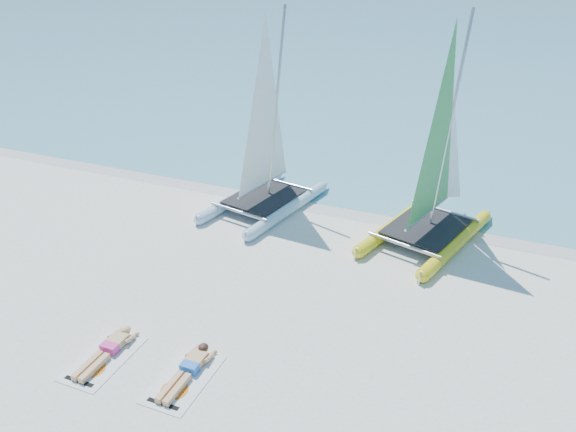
% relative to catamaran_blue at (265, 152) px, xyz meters
% --- Properties ---
extents(ground, '(140.00, 140.00, 0.00)m').
position_rel_catamaran_blue_xyz_m(ground, '(2.16, -4.66, -1.93)').
color(ground, white).
rests_on(ground, ground).
extents(sea, '(140.00, 115.00, 0.01)m').
position_rel_catamaran_blue_xyz_m(sea, '(2.16, 58.34, -1.92)').
color(sea, '#79B9C9').
rests_on(sea, ground).
extents(wet_sand_strip, '(140.00, 1.40, 0.01)m').
position_rel_catamaran_blue_xyz_m(wet_sand_strip, '(2.16, 0.84, -1.93)').
color(wet_sand_strip, silver).
rests_on(wet_sand_strip, ground).
extents(catamaran_blue, '(3.14, 5.08, 6.46)m').
position_rel_catamaran_blue_xyz_m(catamaran_blue, '(0.00, 0.00, 0.00)').
color(catamaran_blue, '#B6DDF0').
rests_on(catamaran_blue, ground).
extents(catamaran_yellow, '(3.54, 5.34, 6.62)m').
position_rel_catamaran_blue_xyz_m(catamaran_yellow, '(5.43, 0.27, 0.16)').
color(catamaran_yellow, yellow).
rests_on(catamaran_yellow, ground).
extents(towel_a, '(1.00, 1.85, 0.02)m').
position_rel_catamaran_blue_xyz_m(towel_a, '(-0.10, -8.15, -1.92)').
color(towel_a, white).
rests_on(towel_a, ground).
extents(sunbather_a, '(0.37, 1.73, 0.26)m').
position_rel_catamaran_blue_xyz_m(sunbather_a, '(-0.10, -7.96, -1.81)').
color(sunbather_a, '#E0B175').
rests_on(sunbather_a, towel_a).
extents(towel_b, '(1.00, 1.85, 0.02)m').
position_rel_catamaran_blue_xyz_m(towel_b, '(1.82, -8.01, -1.92)').
color(towel_b, white).
rests_on(towel_b, ground).
extents(sunbather_b, '(0.37, 1.73, 0.26)m').
position_rel_catamaran_blue_xyz_m(sunbather_b, '(1.82, -7.82, -1.81)').
color(sunbather_b, '#E0B175').
rests_on(sunbather_b, towel_b).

